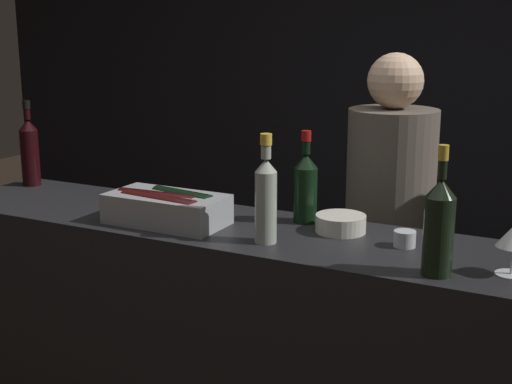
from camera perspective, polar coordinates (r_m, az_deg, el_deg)
name	(u,v)px	position (r m, az deg, el deg)	size (l,w,h in m)	color
wall_back_chalkboard	(425,79)	(4.36, 13.37, 8.80)	(6.40, 0.06, 2.80)	black
bar_counter	(253,373)	(2.58, -0.27, -14.25)	(2.47, 0.51, 1.06)	black
ice_bin_with_bottles	(166,207)	(2.44, -7.19, -1.18)	(0.41, 0.21, 0.11)	#9EA0A5
bowl_white	(341,223)	(2.35, 6.80, -2.47)	(0.17, 0.17, 0.06)	silver
candle_votive	(405,239)	(2.23, 11.81, -3.68)	(0.07, 0.07, 0.05)	silver
champagne_bottle	(439,225)	(1.98, 14.44, -2.55)	(0.08, 0.08, 0.36)	black
red_wine_bottle_black_foil	(30,150)	(3.13, -17.66, 3.22)	(0.08, 0.08, 0.36)	black
rose_wine_bottle	(266,196)	(2.20, 0.80, -0.33)	(0.07, 0.07, 0.34)	#9EA899
red_wine_bottle_burgundy	(305,185)	(2.43, 3.98, 0.53)	(0.08, 0.08, 0.32)	black
person_in_hoodie	(388,238)	(2.85, 10.54, -3.64)	(0.34, 0.34, 1.62)	black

